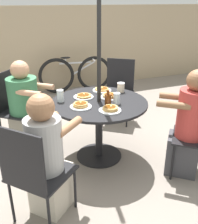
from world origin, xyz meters
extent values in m
plane|color=gray|center=(0.00, 0.00, 0.00)|extent=(12.00, 12.00, 0.00)
cube|color=tan|center=(0.00, 2.78, 0.84)|extent=(10.00, 0.06, 1.68)
cylinder|color=black|center=(0.00, 0.00, 0.01)|extent=(0.55, 0.55, 0.01)
cylinder|color=black|center=(0.00, 0.00, 0.35)|extent=(0.09, 0.09, 0.69)
cylinder|color=black|center=(0.00, 0.00, 0.71)|extent=(1.10, 1.10, 0.03)
cylinder|color=black|center=(0.00, 0.00, 1.13)|extent=(0.04, 0.04, 2.25)
cylinder|color=black|center=(-0.79, -0.43, 0.22)|extent=(0.02, 0.02, 0.43)
cylinder|color=black|center=(-0.53, -0.73, 0.22)|extent=(0.02, 0.02, 0.43)
cylinder|color=black|center=(-1.08, -0.69, 0.22)|extent=(0.02, 0.02, 0.43)
cylinder|color=black|center=(-0.82, -0.98, 0.22)|extent=(0.02, 0.02, 0.43)
cube|color=black|center=(-0.80, -0.71, 0.44)|extent=(0.64, 0.64, 0.02)
cube|color=black|center=(-0.97, -0.85, 0.70)|extent=(0.30, 0.34, 0.49)
cube|color=beige|center=(-0.73, -0.64, 0.22)|extent=(0.43, 0.43, 0.43)
cylinder|color=#B2B2B2|center=(-0.76, -0.67, 0.68)|extent=(0.30, 0.30, 0.49)
sphere|color=#A3704C|center=(-0.76, -0.67, 1.02)|extent=(0.22, 0.22, 0.22)
cylinder|color=#A3704C|center=(-0.69, -0.45, 0.79)|extent=(0.29, 0.27, 0.07)
cylinder|color=#A3704C|center=(-0.53, -0.63, 0.79)|extent=(0.29, 0.27, 0.07)
cylinder|color=black|center=(0.54, -0.72, 0.22)|extent=(0.02, 0.02, 0.43)
cylinder|color=black|center=(0.79, -0.43, 0.22)|extent=(0.02, 0.02, 0.43)
cube|color=black|center=(0.81, -0.70, 0.44)|extent=(0.64, 0.64, 0.02)
cube|color=#3D3D42|center=(0.73, -0.63, 0.22)|extent=(0.44, 0.44, 0.43)
cylinder|color=#B73833|center=(0.77, -0.66, 0.70)|extent=(0.31, 0.31, 0.53)
sphere|color=brown|center=(0.77, -0.66, 1.06)|extent=(0.22, 0.22, 0.22)
cylinder|color=brown|center=(0.54, -0.63, 0.83)|extent=(0.29, 0.27, 0.07)
cylinder|color=brown|center=(0.70, -0.44, 0.83)|extent=(0.29, 0.27, 0.07)
cylinder|color=black|center=(0.69, 0.58, 0.22)|extent=(0.02, 0.02, 0.43)
cylinder|color=black|center=(0.38, 0.81, 0.22)|extent=(0.02, 0.02, 0.43)
cylinder|color=black|center=(0.92, 0.89, 0.22)|extent=(0.02, 0.02, 0.43)
cylinder|color=black|center=(0.62, 1.12, 0.22)|extent=(0.02, 0.02, 0.43)
cube|color=black|center=(0.65, 0.85, 0.44)|extent=(0.64, 0.64, 0.02)
cube|color=black|center=(0.78, 1.03, 0.70)|extent=(0.36, 0.28, 0.49)
cylinder|color=black|center=(-0.53, 0.72, 0.22)|extent=(0.02, 0.02, 0.43)
cylinder|color=black|center=(-0.79, 0.43, 0.22)|extent=(0.02, 0.02, 0.43)
cylinder|color=black|center=(-0.82, 0.98, 0.22)|extent=(0.02, 0.02, 0.43)
cylinder|color=black|center=(-1.08, 0.69, 0.22)|extent=(0.02, 0.02, 0.43)
cube|color=black|center=(-0.81, 0.71, 0.44)|extent=(0.64, 0.64, 0.02)
cube|color=black|center=(-0.97, 0.85, 0.70)|extent=(0.30, 0.34, 0.49)
cube|color=gray|center=(-0.72, 0.63, 0.22)|extent=(0.53, 0.53, 0.43)
cylinder|color=#38754C|center=(-0.76, 0.67, 0.67)|extent=(0.37, 0.37, 0.47)
sphere|color=tan|center=(-0.76, 0.67, 1.00)|extent=(0.23, 0.23, 0.23)
cylinder|color=tan|center=(-0.51, 0.65, 0.78)|extent=(0.29, 0.26, 0.07)
cylinder|color=tan|center=(-0.71, 0.42, 0.78)|extent=(0.29, 0.26, 0.07)
cylinder|color=white|center=(0.17, 0.07, 0.73)|extent=(0.23, 0.23, 0.01)
cylinder|color=tan|center=(0.17, 0.07, 0.74)|extent=(0.16, 0.16, 0.01)
cylinder|color=tan|center=(0.16, 0.06, 0.75)|extent=(0.17, 0.17, 0.01)
cylinder|color=tan|center=(0.16, 0.07, 0.76)|extent=(0.17, 0.17, 0.01)
ellipsoid|color=brown|center=(0.17, 0.07, 0.76)|extent=(0.14, 0.13, 0.00)
cube|color=#F4E084|center=(0.16, 0.06, 0.77)|extent=(0.02, 0.02, 0.01)
cylinder|color=white|center=(0.00, -0.30, 0.73)|extent=(0.23, 0.23, 0.01)
cylinder|color=tan|center=(0.01, -0.30, 0.74)|extent=(0.16, 0.16, 0.01)
cylinder|color=tan|center=(0.01, -0.30, 0.75)|extent=(0.16, 0.16, 0.01)
cylinder|color=tan|center=(0.01, -0.30, 0.76)|extent=(0.15, 0.15, 0.01)
ellipsoid|color=brown|center=(0.00, -0.30, 0.77)|extent=(0.12, 0.11, 0.00)
cube|color=#F4E084|center=(0.01, -0.31, 0.78)|extent=(0.02, 0.02, 0.01)
cylinder|color=white|center=(-0.25, -0.09, 0.73)|extent=(0.23, 0.23, 0.01)
cylinder|color=tan|center=(-0.25, -0.09, 0.74)|extent=(0.15, 0.15, 0.01)
cylinder|color=tan|center=(-0.25, -0.09, 0.75)|extent=(0.16, 0.16, 0.01)
cylinder|color=tan|center=(-0.24, -0.09, 0.76)|extent=(0.15, 0.15, 0.01)
ellipsoid|color=brown|center=(-0.25, -0.09, 0.77)|extent=(0.12, 0.11, 0.00)
cube|color=#F4E084|center=(-0.25, -0.09, 0.78)|extent=(0.02, 0.02, 0.01)
cylinder|color=white|center=(-0.12, 0.19, 0.73)|extent=(0.23, 0.23, 0.01)
cylinder|color=tan|center=(-0.11, 0.19, 0.74)|extent=(0.17, 0.17, 0.01)
cylinder|color=tan|center=(-0.12, 0.18, 0.75)|extent=(0.18, 0.18, 0.01)
ellipsoid|color=brown|center=(-0.12, 0.19, 0.76)|extent=(0.14, 0.13, 0.00)
cube|color=#F4E084|center=(-0.11, 0.19, 0.76)|extent=(0.03, 0.03, 0.01)
cylinder|color=white|center=(0.17, 0.33, 0.73)|extent=(0.23, 0.23, 0.01)
cylinder|color=tan|center=(0.17, 0.33, 0.74)|extent=(0.17, 0.17, 0.01)
cylinder|color=tan|center=(0.17, 0.33, 0.75)|extent=(0.17, 0.17, 0.01)
ellipsoid|color=brown|center=(0.17, 0.33, 0.76)|extent=(0.14, 0.13, 0.00)
cube|color=#F4E084|center=(0.17, 0.33, 0.76)|extent=(0.02, 0.02, 0.01)
cylinder|color=#602D0F|center=(0.06, -0.11, 0.78)|extent=(0.07, 0.07, 0.11)
cylinder|color=#602D0F|center=(0.06, -0.11, 0.86)|extent=(0.03, 0.03, 0.05)
torus|color=#602D0F|center=(0.09, -0.11, 0.79)|extent=(0.05, 0.01, 0.05)
cylinder|color=beige|center=(0.38, 0.21, 0.77)|extent=(0.09, 0.09, 0.11)
cylinder|color=white|center=(0.38, 0.21, 0.83)|extent=(0.09, 0.09, 0.01)
cylinder|color=silver|center=(-0.40, 0.17, 0.79)|extent=(0.08, 0.08, 0.14)
cylinder|color=silver|center=(0.15, -0.14, 0.78)|extent=(0.07, 0.07, 0.12)
torus|color=black|center=(0.10, 2.52, 0.36)|extent=(0.72, 0.16, 0.72)
torus|color=black|center=(0.88, 2.41, 0.36)|extent=(0.72, 0.16, 0.72)
cylinder|color=#B2B2B7|center=(0.49, 2.47, 0.61)|extent=(0.64, 0.12, 0.03)
cylinder|color=#B2B2B7|center=(0.65, 2.44, 0.48)|extent=(0.49, 0.10, 0.28)
cylinder|color=#B2B2B7|center=(0.29, 2.49, 0.66)|extent=(0.03, 0.03, 0.10)
ellipsoid|color=black|center=(0.29, 2.49, 0.72)|extent=(0.21, 0.10, 0.04)
cylinder|color=#B2B2B7|center=(0.84, 2.42, 0.67)|extent=(0.09, 0.44, 0.03)
camera|label=1|loc=(-1.05, -2.57, 1.79)|focal=42.00mm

